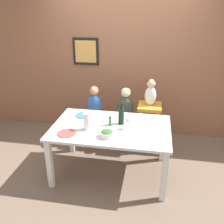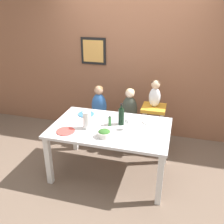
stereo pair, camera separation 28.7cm
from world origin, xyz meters
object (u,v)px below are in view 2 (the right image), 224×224
at_px(person_child_center, 130,106).
at_px(wine_glass_near, 128,121).
at_px(salad_bowl_large, 104,133).
at_px(dinner_plate_back_right, 151,122).
at_px(dinner_plate_front_left, 66,131).
at_px(dinner_plate_back_left, 86,114).
at_px(paper_towel_roll, 87,120).
at_px(chair_far_center, 129,125).
at_px(chair_right_highchair, 153,116).
at_px(person_baby_right, 155,92).
at_px(wine_bottle, 121,116).
at_px(person_child_left, 99,103).
at_px(chair_far_left, 100,121).

height_order(person_child_center, wine_glass_near, person_child_center).
relative_size(salad_bowl_large, dinner_plate_back_right, 0.73).
bearing_deg(dinner_plate_front_left, dinner_plate_back_left, 83.67).
relative_size(paper_towel_roll, dinner_plate_back_right, 0.98).
height_order(chair_far_center, chair_right_highchair, chair_right_highchair).
bearing_deg(chair_right_highchair, dinner_plate_back_left, -151.32).
xyz_separation_m(chair_far_center, person_baby_right, (0.38, 0.00, 0.61)).
bearing_deg(dinner_plate_back_left, chair_right_highchair, 28.68).
distance_m(chair_right_highchair, person_baby_right, 0.39).
xyz_separation_m(wine_bottle, wine_glass_near, (0.12, -0.12, -0.01)).
height_order(paper_towel_roll, salad_bowl_large, paper_towel_roll).
xyz_separation_m(person_child_left, salad_bowl_large, (0.42, -1.06, 0.05)).
distance_m(chair_far_center, person_baby_right, 0.72).
xyz_separation_m(chair_right_highchair, wine_bottle, (-0.36, -0.68, 0.25)).
distance_m(chair_far_left, person_child_center, 0.62).
height_order(person_baby_right, dinner_plate_front_left, person_baby_right).
bearing_deg(chair_far_left, dinner_plate_back_left, -93.80).
relative_size(person_child_left, person_child_center, 1.00).
bearing_deg(chair_right_highchair, salad_bowl_large, -114.20).
distance_m(salad_bowl_large, dinner_plate_front_left, 0.52).
relative_size(chair_far_center, dinner_plate_back_right, 1.89).
height_order(person_child_left, dinner_plate_back_right, person_child_left).
height_order(salad_bowl_large, dinner_plate_back_right, salad_bowl_large).
bearing_deg(dinner_plate_back_left, wine_bottle, -16.49).
bearing_deg(person_child_left, dinner_plate_back_left, -93.79).
bearing_deg(dinner_plate_front_left, chair_right_highchair, 47.14).
relative_size(chair_far_left, person_child_left, 0.79).
relative_size(person_child_center, wine_bottle, 1.89).
relative_size(wine_bottle, wine_glass_near, 1.83).
bearing_deg(person_child_center, chair_far_left, -179.92).
xyz_separation_m(person_baby_right, dinner_plate_back_right, (0.02, -0.51, -0.25)).
distance_m(chair_right_highchair, person_child_center, 0.41).
relative_size(chair_right_highchair, person_baby_right, 1.80).
relative_size(chair_right_highchair, paper_towel_roll, 3.27).
distance_m(salad_bowl_large, dinner_plate_back_right, 0.74).
height_order(chair_far_left, chair_far_center, same).
height_order(chair_right_highchair, person_child_left, person_child_left).
height_order(person_child_left, wine_glass_near, person_child_left).
xyz_separation_m(wine_glass_near, salad_bowl_large, (-0.23, -0.26, -0.07)).
height_order(chair_far_center, dinner_plate_back_right, dinner_plate_back_right).
relative_size(person_child_center, paper_towel_roll, 2.44).
xyz_separation_m(chair_far_left, paper_towel_roll, (0.14, -0.91, 0.46)).
bearing_deg(chair_right_highchair, dinner_plate_front_left, -132.86).
bearing_deg(paper_towel_roll, person_child_left, 98.68).
bearing_deg(dinner_plate_back_left, chair_far_center, 42.99).
bearing_deg(chair_far_left, person_child_left, 90.00).
distance_m(chair_far_center, salad_bowl_large, 1.14).
relative_size(person_child_center, dinner_plate_back_right, 2.39).
xyz_separation_m(chair_right_highchair, dinner_plate_back_left, (-0.93, -0.51, 0.14)).
distance_m(paper_towel_roll, salad_bowl_large, 0.33).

